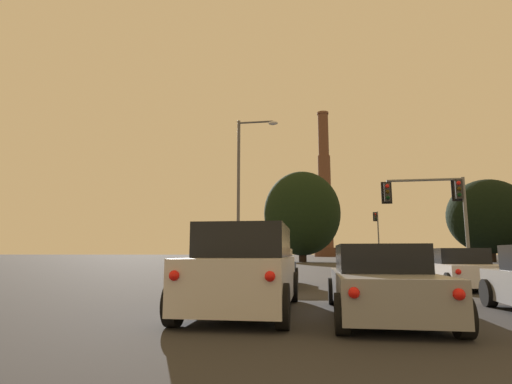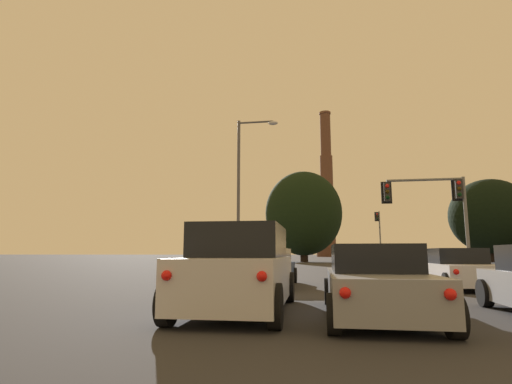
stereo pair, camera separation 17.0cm
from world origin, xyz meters
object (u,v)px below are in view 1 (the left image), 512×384
object	(u,v)px
sedan_center_lane_second	(380,282)
traffic_light_far_right	(377,229)
suv_left_lane_second	(246,269)
traffic_light_overhead_right	(436,201)
sedan_left_lane_front	(269,268)
smokestack	(325,198)
sedan_right_lane_front	(459,269)
street_lamp	(244,180)

from	to	relation	value
sedan_center_lane_second	traffic_light_far_right	size ratio (longest dim) A/B	0.70
suv_left_lane_second	traffic_light_overhead_right	distance (m)	16.47
sedan_left_lane_front	smokestack	distance (m)	122.65
sedan_right_lane_front	smokestack	xyz separation A→B (m)	(-3.06, 120.90, 19.03)
street_lamp	suv_left_lane_second	bearing A→B (deg)	-78.89
suv_left_lane_second	smokestack	xyz separation A→B (m)	(3.51, 127.87, 18.80)
sedan_right_lane_front	street_lamp	size ratio (longest dim) A/B	0.47
sedan_left_lane_front	sedan_right_lane_front	world-z (taller)	same
sedan_right_lane_front	sedan_center_lane_second	world-z (taller)	same
traffic_light_overhead_right	sedan_center_lane_second	bearing A→B (deg)	-109.61
sedan_right_lane_front	sedan_center_lane_second	xyz separation A→B (m)	(-3.77, -7.23, 0.00)
sedan_left_lane_front	traffic_light_overhead_right	size ratio (longest dim) A/B	0.88
sedan_center_lane_second	smokestack	world-z (taller)	smokestack
smokestack	sedan_center_lane_second	bearing A→B (deg)	-90.32
smokestack	traffic_light_far_right	bearing A→B (deg)	-86.05
suv_left_lane_second	street_lamp	xyz separation A→B (m)	(-3.20, 16.28, 5.05)
suv_left_lane_second	traffic_light_far_right	world-z (taller)	traffic_light_far_right
street_lamp	smokestack	distance (m)	112.64
traffic_light_far_right	traffic_light_overhead_right	size ratio (longest dim) A/B	1.26
sedan_center_lane_second	street_lamp	bearing A→B (deg)	109.55
traffic_light_overhead_right	smokestack	distance (m)	114.93
sedan_right_lane_front	traffic_light_far_right	bearing A→B (deg)	87.17
sedan_left_lane_front	traffic_light_far_right	world-z (taller)	traffic_light_far_right
sedan_left_lane_front	street_lamp	xyz separation A→B (m)	(-2.85, 9.51, 5.28)
smokestack	sedan_right_lane_front	bearing A→B (deg)	-88.55
sedan_center_lane_second	sedan_left_lane_front	bearing A→B (deg)	113.75
street_lamp	smokestack	size ratio (longest dim) A/B	0.20
suv_left_lane_second	street_lamp	size ratio (longest dim) A/B	0.50
street_lamp	smokestack	bearing A→B (deg)	86.56
sedan_center_lane_second	traffic_light_overhead_right	xyz separation A→B (m)	(5.12, 14.36, 3.39)
traffic_light_overhead_right	smokestack	bearing A→B (deg)	92.22
sedan_right_lane_front	traffic_light_overhead_right	distance (m)	8.01
sedan_left_lane_front	smokestack	xyz separation A→B (m)	(3.86, 121.10, 19.03)
suv_left_lane_second	sedan_right_lane_front	world-z (taller)	suv_left_lane_second
sedan_center_lane_second	traffic_light_far_right	distance (m)	47.16
traffic_light_overhead_right	street_lamp	xyz separation A→B (m)	(-11.11, 2.18, 1.89)
sedan_right_lane_front	smokestack	distance (m)	122.43
sedan_center_lane_second	traffic_light_overhead_right	size ratio (longest dim) A/B	0.88
smokestack	street_lamp	bearing A→B (deg)	-93.44
traffic_light_far_right	smokestack	world-z (taller)	smokestack
sedan_center_lane_second	traffic_light_far_right	bearing A→B (deg)	81.87
traffic_light_far_right	sedan_left_lane_front	bearing A→B (deg)	-103.49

